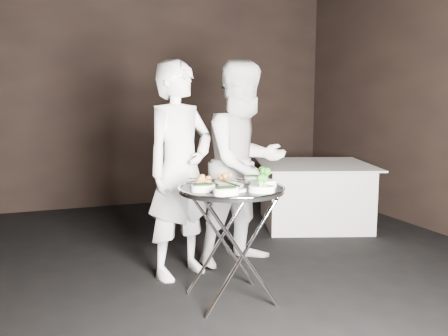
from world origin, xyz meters
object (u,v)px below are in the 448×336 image
object	(u,v)px
tray_stand	(231,239)
dining_table	(314,194)
waiter_right	(245,164)
waiter_left	(180,170)
serving_tray	(231,189)

from	to	relation	value
tray_stand	dining_table	xyz separation A→B (m)	(1.69, 1.68, -0.09)
tray_stand	waiter_right	size ratio (longest dim) A/B	0.46
tray_stand	waiter_right	bearing A→B (deg)	60.59
waiter_left	waiter_right	world-z (taller)	waiter_right
waiter_left	waiter_right	distance (m)	0.62
waiter_left	tray_stand	bearing A→B (deg)	-96.97
tray_stand	waiter_right	distance (m)	0.94
waiter_left	waiter_right	xyz separation A→B (m)	(0.62, 0.10, 0.01)
tray_stand	serving_tray	distance (m)	0.36
tray_stand	serving_tray	bearing A→B (deg)	-58.39
waiter_left	serving_tray	bearing A→B (deg)	-96.97
waiter_right	dining_table	xyz separation A→B (m)	(1.28, 0.95, -0.53)
tray_stand	dining_table	world-z (taller)	tray_stand
tray_stand	waiter_left	world-z (taller)	waiter_left
dining_table	waiter_left	bearing A→B (deg)	-150.95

